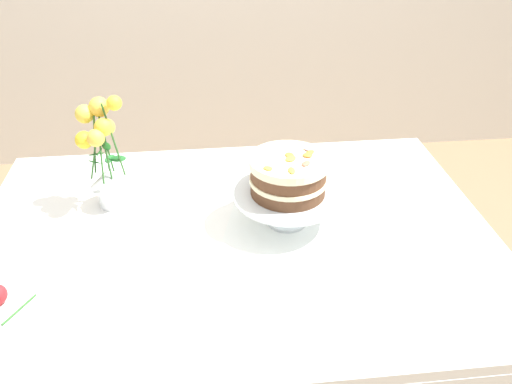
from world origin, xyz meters
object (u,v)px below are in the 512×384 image
object	(u,v)px
layer_cake	(288,175)
cake_stand	(287,197)
dining_table	(236,265)
flower_vase	(104,157)

from	to	relation	value
layer_cake	cake_stand	bearing A→B (deg)	165.31
dining_table	flower_vase	world-z (taller)	flower_vase
cake_stand	flower_vase	distance (m)	0.52
dining_table	cake_stand	world-z (taller)	cake_stand
dining_table	cake_stand	xyz separation A→B (m)	(0.15, 0.06, 0.17)
flower_vase	cake_stand	bearing A→B (deg)	-16.53
dining_table	cake_stand	distance (m)	0.23
cake_stand	layer_cake	size ratio (longest dim) A/B	1.38
layer_cake	flower_vase	xyz separation A→B (m)	(-0.49, 0.15, 0.00)
dining_table	layer_cake	distance (m)	0.29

